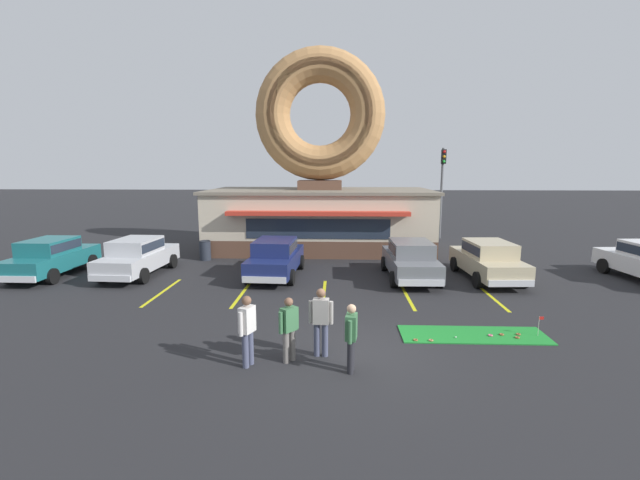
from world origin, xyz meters
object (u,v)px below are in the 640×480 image
Objects in this scene: putting_flag_pin at (540,321)px; car_grey at (410,258)px; car_teal at (51,256)px; traffic_light_pole at (442,181)px; car_champagne at (488,259)px; car_silver at (138,255)px; golf_ball at (456,337)px; car_navy at (276,256)px; pedestrian_hooded_kid at (321,319)px; pedestrian_blue_sweater_man at (289,327)px; pedestrian_clipboard_woman at (247,327)px; trash_bin at (205,250)px; pedestrian_leather_jacket_man at (351,335)px.

putting_flag_pin is 0.12× the size of car_grey.
traffic_light_pole is at bearing 29.33° from car_teal.
car_silver is at bearing 179.53° from car_champagne.
car_navy is at bearing 131.63° from golf_ball.
putting_flag_pin is at bearing -24.04° from car_silver.
pedestrian_blue_sweater_man is at bearing -156.54° from pedestrian_hooded_kid.
pedestrian_clipboard_woman reaches higher than putting_flag_pin.
trash_bin is at bearing 119.71° from pedestrian_hooded_kid.
car_silver and car_champagne have the same top height.
golf_ball is at bearing -22.20° from car_teal.
pedestrian_leather_jacket_man is (8.82, -8.47, -0.00)m from car_silver.
traffic_light_pole is (15.23, 10.34, 2.84)m from car_silver.
pedestrian_hooded_kid is at bearing -114.46° from car_grey.
pedestrian_hooded_kid is 0.29× the size of traffic_light_pole.
car_navy is at bearing 1.58° from car_teal.
trash_bin is (-4.52, 11.44, -0.44)m from pedestrian_clipboard_woman.
pedestrian_leather_jacket_man is at bearing -33.48° from car_teal.
car_champagne is 13.19m from trash_bin.
car_navy is at bearing 108.88° from pedestrian_leather_jacket_man.
car_navy is 5.62m from car_grey.
car_champagne and car_navy have the same top height.
trash_bin is (-3.99, 3.14, -0.37)m from car_navy.
pedestrian_blue_sweater_man is at bearing -64.00° from trash_bin.
traffic_light_pole is (9.31, 10.33, 2.84)m from car_navy.
car_navy reaches higher than pedestrian_blue_sweater_man.
car_navy is 8.01m from pedestrian_hooded_kid.
traffic_light_pole reaches higher than car_navy.
putting_flag_pin is at bearing -96.30° from car_champagne.
pedestrian_leather_jacket_man is (-2.89, -1.97, 0.82)m from golf_ball.
golf_ball is 0.04× the size of trash_bin.
pedestrian_hooded_kid is at bearing -161.69° from golf_ball.
car_silver is 14.70m from car_champagne.
car_silver is (-14.03, 6.26, 0.43)m from putting_flag_pin.
pedestrian_hooded_kid is (0.74, 0.32, 0.08)m from pedestrian_blue_sweater_man.
pedestrian_blue_sweater_man is 0.81m from pedestrian_hooded_kid.
pedestrian_clipboard_woman is at bearing -115.24° from traffic_light_pole.
pedestrian_leather_jacket_man reaches higher than putting_flag_pin.
car_teal is at bearing -179.60° from car_champagne.
traffic_light_pole reaches higher than car_teal.
traffic_light_pole is at bearing 47.96° from car_navy.
car_champagne reaches higher than putting_flag_pin.
car_silver is 10.50m from pedestrian_clipboard_woman.
car_grey is at bearing 91.56° from golf_ball.
car_champagne is 10.85m from traffic_light_pole.
putting_flag_pin reaches higher than golf_ball.
trash_bin is at bearing 160.91° from car_grey.
car_champagne is at bearing 64.86° from golf_ball.
pedestrian_blue_sweater_man is (10.99, -7.77, -0.01)m from car_teal.
pedestrian_blue_sweater_man is at bearing 162.40° from pedestrian_leather_jacket_man.
car_silver reaches higher than trash_bin.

